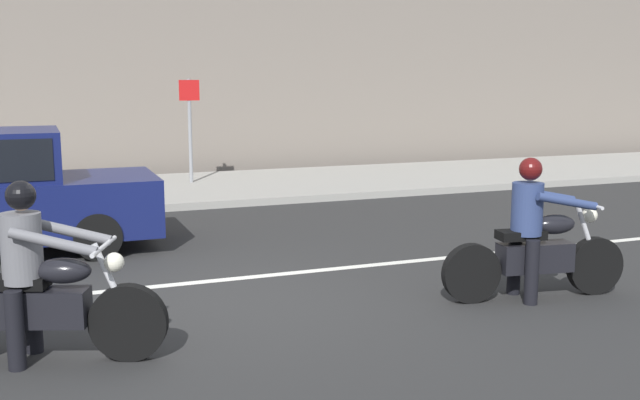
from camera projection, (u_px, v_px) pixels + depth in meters
name	position (u px, v px, depth m)	size (l,w,h in m)	color
ground_plane	(223.00, 303.00, 8.13)	(80.00, 80.00, 0.00)	#292929
sidewalk_slab	(130.00, 192.00, 15.48)	(40.00, 4.40, 0.14)	#99968E
lane_marking_stripe	(283.00, 274.00, 9.30)	(18.00, 0.14, 0.01)	silver
motorcycle_with_rider_gray	(37.00, 289.00, 6.37)	(2.09, 0.97, 1.58)	black
motorcycle_with_rider_denim_blue	(534.00, 241.00, 8.20)	(2.15, 0.74, 1.57)	black
street_sign_post	(190.00, 119.00, 16.19)	(0.44, 0.08, 2.26)	gray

